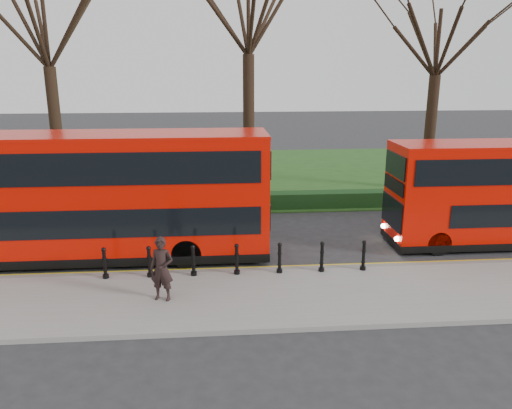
{
  "coord_description": "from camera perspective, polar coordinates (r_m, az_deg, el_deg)",
  "views": [
    {
      "loc": [
        0.24,
        -16.64,
        6.8
      ],
      "look_at": [
        1.62,
        0.5,
        2.0
      ],
      "focal_mm": 35.0,
      "sensor_mm": 36.0,
      "label": 1
    }
  ],
  "objects": [
    {
      "name": "pavement",
      "position": [
        15.21,
        -5.12,
        -10.72
      ],
      "size": [
        60.0,
        4.0,
        0.15
      ],
      "primitive_type": "cube",
      "color": "gray",
      "rests_on": "ground"
    },
    {
      "name": "hedge",
      "position": [
        24.29,
        -5.01,
        0.27
      ],
      "size": [
        60.0,
        0.9,
        0.8
      ],
      "primitive_type": "cube",
      "color": "black",
      "rests_on": "ground"
    },
    {
      "name": "yellow_line_outer",
      "position": [
        17.33,
        -5.07,
        -7.55
      ],
      "size": [
        60.0,
        0.1,
        0.01
      ],
      "primitive_type": "cube",
      "color": "yellow",
      "rests_on": "ground"
    },
    {
      "name": "grass_verge",
      "position": [
        32.35,
        -4.94,
        3.47
      ],
      "size": [
        60.0,
        18.0,
        0.06
      ],
      "primitive_type": "cube",
      "color": "#204717",
      "rests_on": "ground"
    },
    {
      "name": "yellow_line_inner",
      "position": [
        17.51,
        -5.07,
        -7.3
      ],
      "size": [
        60.0,
        0.1,
        0.01
      ],
      "primitive_type": "cube",
      "color": "yellow",
      "rests_on": "ground"
    },
    {
      "name": "bollard_row",
      "position": [
        16.49,
        -2.21,
        -6.31
      ],
      "size": [
        8.66,
        0.15,
        1.0
      ],
      "color": "black",
      "rests_on": "pavement"
    },
    {
      "name": "ground",
      "position": [
        17.97,
        -5.06,
        -6.7
      ],
      "size": [
        120.0,
        120.0,
        0.0
      ],
      "primitive_type": "plane",
      "color": "#28282B",
      "rests_on": "ground"
    },
    {
      "name": "tree_left",
      "position": [
        27.96,
        -23.03,
        18.81
      ],
      "size": [
        7.86,
        7.86,
        12.28
      ],
      "color": "black",
      "rests_on": "ground"
    },
    {
      "name": "tree_mid",
      "position": [
        26.86,
        -0.89,
        21.9
      ],
      "size": [
        8.57,
        8.57,
        13.39
      ],
      "color": "black",
      "rests_on": "ground"
    },
    {
      "name": "pedestrian",
      "position": [
        14.83,
        -10.72,
        -7.25
      ],
      "size": [
        0.8,
        0.63,
        1.92
      ],
      "primitive_type": "imported",
      "rotation": [
        0.0,
        0.0,
        -0.27
      ],
      "color": "black",
      "rests_on": "pavement"
    },
    {
      "name": "tree_right",
      "position": [
        29.16,
        20.18,
        17.71
      ],
      "size": [
        7.34,
        7.34,
        11.46
      ],
      "color": "black",
      "rests_on": "ground"
    },
    {
      "name": "kerb",
      "position": [
        17.02,
        -5.08,
        -7.74
      ],
      "size": [
        60.0,
        0.25,
        0.16
      ],
      "primitive_type": "cube",
      "color": "slate",
      "rests_on": "ground"
    },
    {
      "name": "bus_lead",
      "position": [
        18.45,
        -16.68,
        0.78
      ],
      "size": [
        11.42,
        2.62,
        4.55
      ],
      "color": "#CB0D01",
      "rests_on": "ground"
    }
  ]
}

